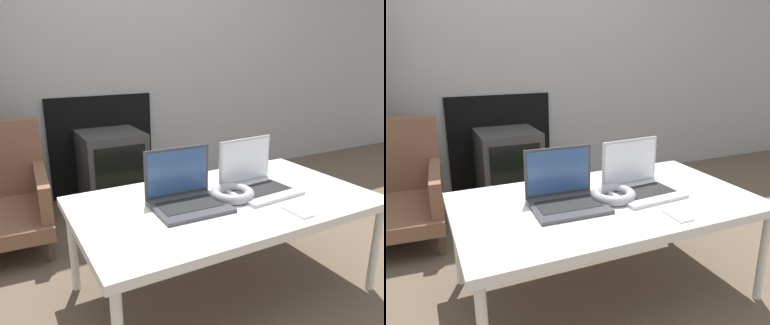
{
  "view_description": "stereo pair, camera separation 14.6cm",
  "coord_description": "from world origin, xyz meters",
  "views": [
    {
      "loc": [
        -0.84,
        -1.04,
        1.06
      ],
      "look_at": [
        0.0,
        0.5,
        0.53
      ],
      "focal_mm": 35.0,
      "sensor_mm": 36.0,
      "label": 1
    },
    {
      "loc": [
        -0.71,
        -1.11,
        1.06
      ],
      "look_at": [
        0.0,
        0.5,
        0.53
      ],
      "focal_mm": 35.0,
      "sensor_mm": 36.0,
      "label": 2
    }
  ],
  "objects": [
    {
      "name": "table",
      "position": [
        0.0,
        0.2,
        0.42
      ],
      "size": [
        1.27,
        0.73,
        0.45
      ],
      "color": "silver",
      "rests_on": "ground_plane"
    },
    {
      "name": "wall_back",
      "position": [
        -0.0,
        1.73,
        1.29
      ],
      "size": [
        7.0,
        0.08,
        2.6
      ],
      "color": "#999999",
      "rests_on": "ground_plane"
    },
    {
      "name": "ground_plane",
      "position": [
        0.0,
        0.0,
        0.0
      ],
      "size": [
        14.0,
        14.0,
        0.0
      ],
      "primitive_type": "plane",
      "color": "brown"
    },
    {
      "name": "phone",
      "position": [
        0.17,
        -0.05,
        0.45
      ],
      "size": [
        0.06,
        0.13,
        0.01
      ],
      "color": "silver",
      "rests_on": "table"
    },
    {
      "name": "laptop_left",
      "position": [
        -0.18,
        0.23,
        0.5
      ],
      "size": [
        0.3,
        0.26,
        0.23
      ],
      "rotation": [
        0.0,
        0.0,
        -0.03
      ],
      "color": "#38383D",
      "rests_on": "table"
    },
    {
      "name": "laptop_right",
      "position": [
        0.18,
        0.23,
        0.5
      ],
      "size": [
        0.31,
        0.27,
        0.23
      ],
      "rotation": [
        0.0,
        0.0,
        0.07
      ],
      "color": "#B2B2B7",
      "rests_on": "table"
    },
    {
      "name": "headphones",
      "position": [
        0.03,
        0.19,
        0.47
      ],
      "size": [
        0.19,
        0.19,
        0.04
      ],
      "color": "gray",
      "rests_on": "table"
    },
    {
      "name": "tv",
      "position": [
        -0.12,
        1.47,
        0.26
      ],
      "size": [
        0.42,
        0.43,
        0.52
      ],
      "color": "#383838",
      "rests_on": "ground_plane"
    }
  ]
}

